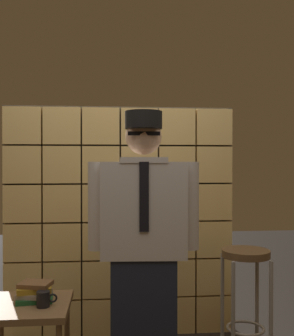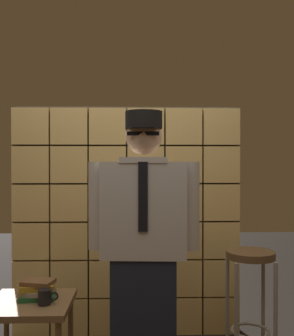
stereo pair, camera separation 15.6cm
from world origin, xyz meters
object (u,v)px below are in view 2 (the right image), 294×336
side_table (30,312)px  book_stack (38,290)px  standing_person (144,246)px  coffee_mug (45,297)px  bar_stool (250,280)px

side_table → book_stack: 0.14m
standing_person → coffee_mug: standing_person is taller
side_table → coffee_mug: coffee_mug is taller
bar_stool → book_stack: (-1.44, -0.18, 0.00)m
side_table → book_stack: bearing=53.6°
coffee_mug → standing_person: bearing=-0.3°
bar_stool → book_stack: bar_stool is taller
bar_stool → side_table: (-1.48, -0.23, -0.13)m
standing_person → book_stack: 0.76m
bar_stool → coffee_mug: size_ratio=6.37×
side_table → book_stack: book_stack is taller
bar_stool → side_table: size_ratio=1.48×
standing_person → coffee_mug: 0.69m
bar_stool → side_table: bar_stool is taller
standing_person → coffee_mug: (-0.61, 0.00, -0.32)m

